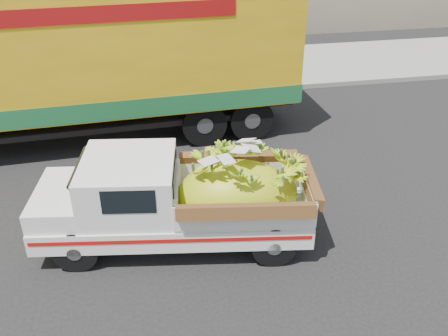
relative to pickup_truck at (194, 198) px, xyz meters
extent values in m
plane|color=black|center=(-1.78, 0.50, -0.89)|extent=(100.00, 100.00, 0.00)
cube|color=gray|center=(-1.78, 7.02, -0.82)|extent=(60.00, 0.25, 0.15)
cube|color=gray|center=(-1.78, 9.12, -0.82)|extent=(60.00, 4.00, 0.14)
cylinder|color=black|center=(-2.07, -0.44, -0.51)|extent=(0.79, 0.33, 0.76)
cylinder|color=black|center=(-1.85, 1.02, -0.51)|extent=(0.79, 0.33, 0.76)
cylinder|color=black|center=(1.21, -0.92, -0.51)|extent=(0.79, 0.33, 0.76)
cylinder|color=black|center=(1.43, 0.53, -0.51)|extent=(0.79, 0.33, 0.76)
cube|color=silver|center=(-0.37, 0.06, -0.33)|extent=(4.92, 2.38, 0.39)
cube|color=#A50F0C|center=(-0.50, -0.79, -0.27)|extent=(4.58, 0.69, 0.07)
cube|color=silver|center=(-2.67, 0.39, -0.44)|extent=(0.34, 1.67, 0.14)
cube|color=silver|center=(-2.29, 0.34, 0.04)|extent=(1.08, 1.71, 0.36)
cube|color=silver|center=(-1.09, 0.16, 0.31)|extent=(1.78, 1.85, 0.90)
cube|color=black|center=(-1.11, -0.67, 0.49)|extent=(0.85, 0.13, 0.42)
cube|color=silver|center=(0.82, -0.12, 0.12)|extent=(2.54, 2.03, 0.51)
ellipsoid|color=gold|center=(0.72, -0.11, 0.01)|extent=(2.27, 1.66, 1.29)
cylinder|color=black|center=(1.94, 3.81, -0.34)|extent=(1.12, 0.38, 1.10)
cylinder|color=black|center=(1.84, 5.81, -0.34)|extent=(1.12, 0.38, 1.10)
cylinder|color=black|center=(0.74, 3.75, -0.34)|extent=(1.12, 0.38, 1.10)
cylinder|color=black|center=(0.64, 5.75, -0.34)|extent=(1.12, 0.38, 1.10)
cube|color=black|center=(-2.81, 4.57, -0.11)|extent=(12.04, 1.62, 0.36)
cube|color=gold|center=(-2.81, 4.57, 1.49)|extent=(11.87, 3.10, 2.84)
cube|color=#1A5E31|center=(-2.81, 4.57, 0.32)|extent=(11.93, 3.13, 0.45)
cube|color=maroon|center=(-2.74, 3.31, 2.46)|extent=(8.39, 0.45, 0.35)
camera|label=1|loc=(-0.85, -7.27, 4.82)|focal=40.00mm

